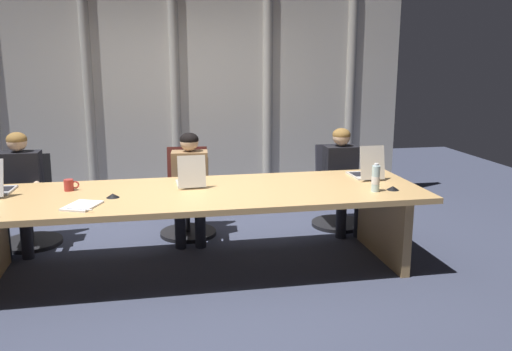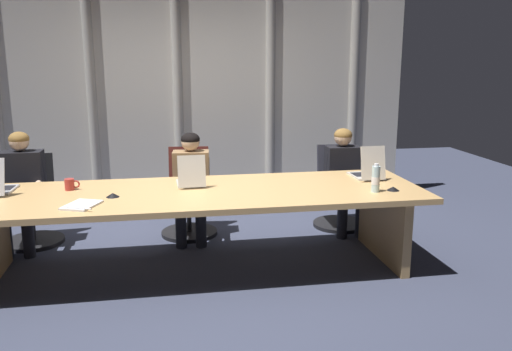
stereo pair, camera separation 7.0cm
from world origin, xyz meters
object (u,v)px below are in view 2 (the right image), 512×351
(person_left_end, at_px, (21,184))
(water_bottle_primary, at_px, (376,179))
(coffee_mug_near, at_px, (70,184))
(conference_mic_left_side, at_px, (393,189))
(person_center, at_px, (344,174))
(office_chair_left_mid, at_px, (189,203))
(office_chair_center, at_px, (339,196))
(conference_mic_middle, at_px, (113,195))
(person_left_mid, at_px, (191,180))
(spiral_notepad, at_px, (82,205))
(laptop_center, at_px, (367,172))
(office_chair_left_end, at_px, (32,211))
(laptop_left_mid, at_px, (191,179))

(person_left_end, relative_size, water_bottle_primary, 4.64)
(water_bottle_primary, distance_m, coffee_mug_near, 2.68)
(conference_mic_left_side, bearing_deg, person_center, 92.00)
(water_bottle_primary, bearing_deg, office_chair_left_mid, 139.19)
(office_chair_center, relative_size, conference_mic_middle, 8.20)
(person_left_mid, relative_size, conference_mic_left_side, 10.13)
(person_center, xyz_separation_m, spiral_notepad, (-2.59, -1.20, 0.11))
(person_center, relative_size, conference_mic_left_side, 10.17)
(conference_mic_left_side, bearing_deg, person_left_end, 160.93)
(office_chair_left_mid, xyz_separation_m, conference_mic_middle, (-0.68, -1.12, 0.41))
(laptop_center, distance_m, person_left_mid, 1.79)
(office_chair_left_mid, xyz_separation_m, spiral_notepad, (-0.90, -1.37, 0.40))
(office_chair_center, relative_size, person_left_mid, 0.81)
(office_chair_left_end, relative_size, coffee_mug_near, 6.90)
(laptop_left_mid, bearing_deg, laptop_center, -91.55)
(laptop_left_mid, bearing_deg, spiral_notepad, 119.29)
(conference_mic_middle, bearing_deg, office_chair_center, 25.20)
(laptop_left_mid, relative_size, office_chair_center, 0.40)
(coffee_mug_near, bearing_deg, laptop_left_mid, -1.10)
(office_chair_left_mid, bearing_deg, office_chair_center, 95.87)
(office_chair_left_mid, xyz_separation_m, person_center, (1.69, -0.16, 0.29))
(laptop_left_mid, bearing_deg, conference_mic_middle, 111.65)
(conference_mic_left_side, height_order, conference_mic_middle, same)
(water_bottle_primary, bearing_deg, coffee_mug_near, 168.54)
(office_chair_left_mid, xyz_separation_m, office_chair_center, (1.69, -0.00, -0.01))
(office_chair_left_mid, bearing_deg, person_left_end, -78.79)
(laptop_center, bearing_deg, office_chair_left_mid, 62.69)
(conference_mic_left_side, bearing_deg, laptop_center, 95.38)
(office_chair_left_end, height_order, conference_mic_left_side, office_chair_left_end)
(office_chair_left_end, xyz_separation_m, conference_mic_middle, (0.92, -1.12, 0.42))
(office_chair_left_end, bearing_deg, office_chair_center, 85.48)
(person_left_mid, bearing_deg, coffee_mug_near, -53.82)
(office_chair_left_mid, distance_m, person_left_mid, 0.33)
(laptop_left_mid, relative_size, office_chair_left_end, 0.40)
(office_chair_center, relative_size, conference_mic_left_side, 8.20)
(office_chair_center, bearing_deg, office_chair_left_end, -88.26)
(person_center, height_order, coffee_mug_near, person_center)
(coffee_mug_near, bearing_deg, spiral_notepad, -72.98)
(office_chair_left_mid, bearing_deg, laptop_center, 69.96)
(person_center, distance_m, conference_mic_left_side, 1.16)
(laptop_center, bearing_deg, person_left_end, 77.34)
(person_left_mid, bearing_deg, person_center, 95.40)
(person_center, bearing_deg, laptop_left_mid, -67.31)
(laptop_center, bearing_deg, person_left_mid, 67.00)
(conference_mic_middle, bearing_deg, office_chair_left_end, 129.50)
(office_chair_center, bearing_deg, conference_mic_middle, -63.07)
(conference_mic_middle, bearing_deg, laptop_center, 7.27)
(person_left_mid, bearing_deg, office_chair_left_mid, -166.79)
(office_chair_center, bearing_deg, coffee_mug_near, -72.00)
(office_chair_center, distance_m, conference_mic_left_side, 1.38)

